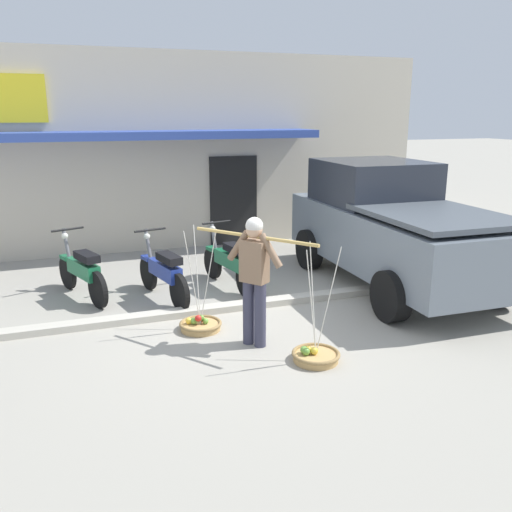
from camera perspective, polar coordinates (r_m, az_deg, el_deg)
The scene contains 10 objects.
ground_plane at distance 7.76m, azimuth -0.89°, elevation -7.38°, with size 90.00×90.00×0.00m, color #9E998C.
sidewalk_curb at distance 8.36m, azimuth -2.44°, elevation -5.34°, with size 20.00×0.24×0.10m, color #BAB4A5.
fruit_vendor at distance 6.84m, azimuth -0.18°, elevation -1.79°, with size 1.13×1.45×1.70m.
fruit_basket_left_side at distance 6.74m, azimuth 6.27°, elevation -10.33°, with size 0.59×0.59×1.45m.
fruit_basket_right_side at distance 7.64m, azimuth -5.89°, elevation -7.19°, with size 0.59×0.59×1.45m.
motorcycle_nearest_shop at distance 9.18m, azimuth -17.86°, elevation -1.56°, with size 0.76×1.74×1.09m.
motorcycle_second_in_row at distance 8.79m, azimuth -9.72°, elevation -1.76°, with size 0.62×1.79×1.09m.
motorcycle_third_in_row at distance 9.27m, azimuth -2.82°, elevation -0.68°, with size 0.57×1.80×1.09m.
parked_truck at distance 9.68m, azimuth 14.04°, elevation 3.07°, with size 2.24×4.75×2.10m.
storefront_building at distance 14.27m, azimuth -13.16°, elevation 11.16°, with size 13.00×6.00×4.20m.
Camera 1 is at (-2.29, -6.80, 2.94)m, focal length 37.94 mm.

